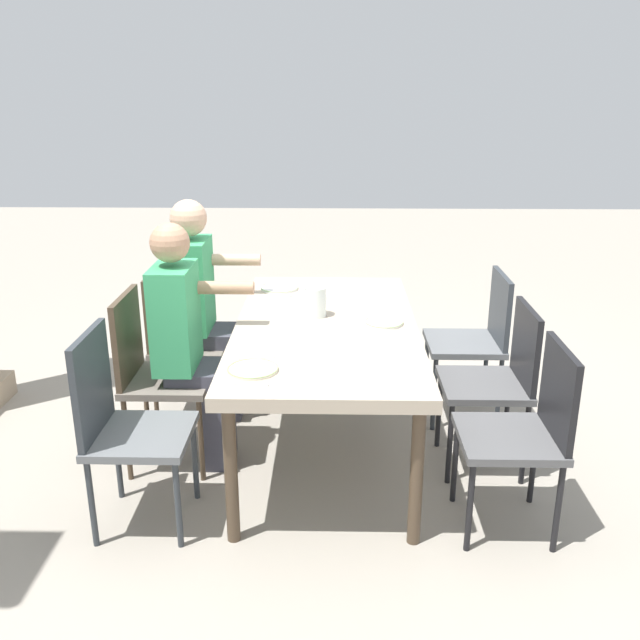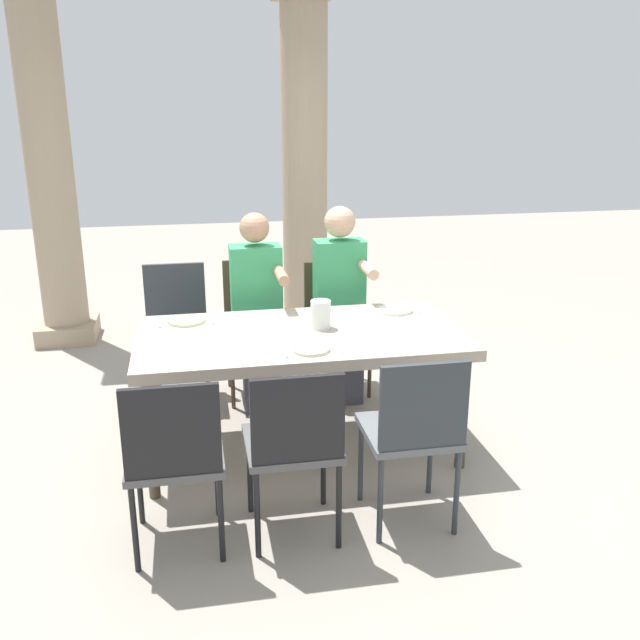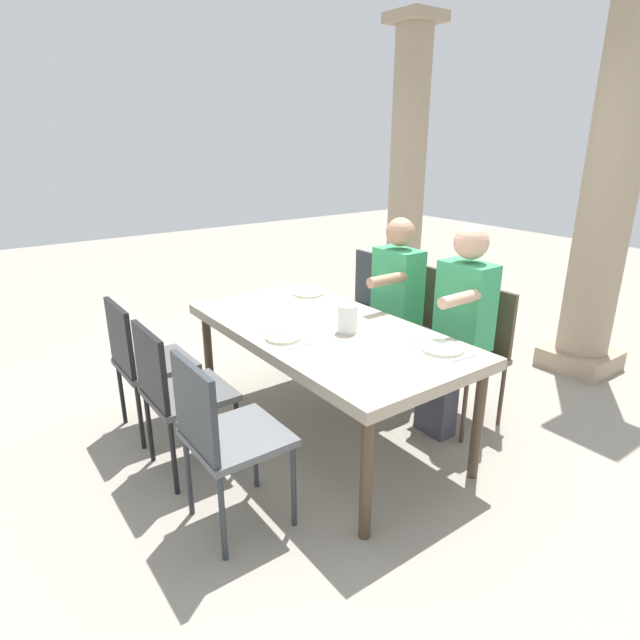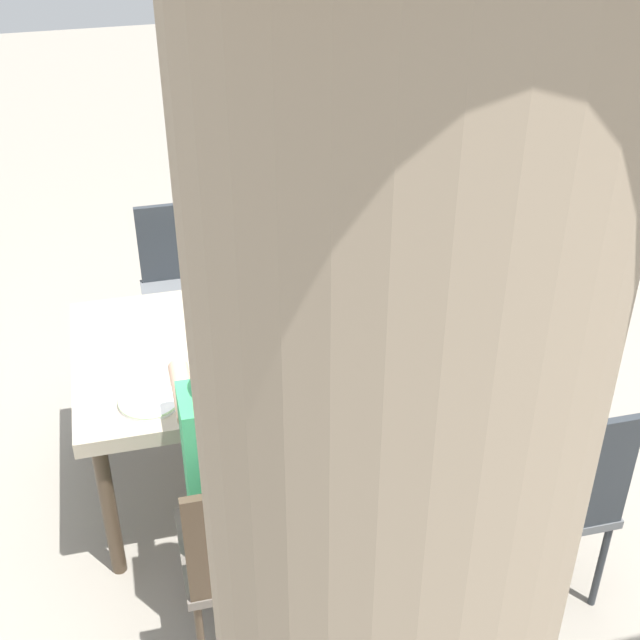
{
  "view_description": "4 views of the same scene",
  "coord_description": "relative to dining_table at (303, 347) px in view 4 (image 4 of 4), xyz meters",
  "views": [
    {
      "loc": [
        -3.45,
        -0.04,
        1.95
      ],
      "look_at": [
        -0.11,
        0.03,
        0.8
      ],
      "focal_mm": 38.27,
      "sensor_mm": 36.0,
      "label": 1
    },
    {
      "loc": [
        -0.6,
        -3.77,
        2.04
      ],
      "look_at": [
        0.1,
        -0.07,
        0.83
      ],
      "focal_mm": 39.17,
      "sensor_mm": 36.0,
      "label": 2
    },
    {
      "loc": [
        2.38,
        -1.79,
        1.83
      ],
      "look_at": [
        0.07,
        -0.1,
        0.83
      ],
      "focal_mm": 29.32,
      "sensor_mm": 36.0,
      "label": 3
    },
    {
      "loc": [
        0.66,
        2.99,
        2.8
      ],
      "look_at": [
        -0.09,
        -0.06,
        0.76
      ],
      "focal_mm": 49.85,
      "sensor_mm": 36.0,
      "label": 4
    }
  ],
  "objects": [
    {
      "name": "ground_plane",
      "position": [
        0.0,
        0.0,
        -0.68
      ],
      "size": [
        16.0,
        16.0,
        0.0
      ],
      "primitive_type": "plane",
      "color": "gray"
    },
    {
      "name": "dining_table",
      "position": [
        0.0,
        0.0,
        0.0
      ],
      "size": [
        1.88,
        0.97,
        0.74
      ],
      "color": "tan",
      "rests_on": "ground"
    },
    {
      "name": "chair_west_north",
      "position": [
        -0.72,
        0.91,
        -0.15
      ],
      "size": [
        0.44,
        0.44,
        0.94
      ],
      "color": "#5B5E61",
      "rests_on": "ground"
    },
    {
      "name": "chair_west_south",
      "position": [
        -0.72,
        -0.9,
        -0.16
      ],
      "size": [
        0.44,
        0.44,
        0.89
      ],
      "color": "#4F4F50",
      "rests_on": "ground"
    },
    {
      "name": "chair_mid_north",
      "position": [
        -0.18,
        0.91,
        -0.13
      ],
      "size": [
        0.44,
        0.44,
        0.95
      ],
      "color": "#6A6158",
      "rests_on": "ground"
    },
    {
      "name": "chair_mid_south",
      "position": [
        -0.18,
        -0.9,
        -0.15
      ],
      "size": [
        0.44,
        0.44,
        0.89
      ],
      "color": "#4F4F50",
      "rests_on": "ground"
    },
    {
      "name": "chair_east_north",
      "position": [
        0.4,
        0.91,
        -0.15
      ],
      "size": [
        0.44,
        0.44,
        0.91
      ],
      "color": "#6A6158",
      "rests_on": "ground"
    },
    {
      "name": "chair_east_south",
      "position": [
        0.4,
        -0.9,
        -0.14
      ],
      "size": [
        0.44,
        0.44,
        0.91
      ],
      "color": "#5B5E61",
      "rests_on": "ground"
    },
    {
      "name": "diner_woman_green",
      "position": [
        -0.17,
        0.71,
        0.02
      ],
      "size": [
        0.35,
        0.49,
        1.32
      ],
      "color": "#3F3F4C",
      "rests_on": "ground"
    },
    {
      "name": "diner_man_white",
      "position": [
        0.4,
        0.73,
        0.04
      ],
      "size": [
        0.34,
        0.5,
        1.34
      ],
      "color": "#3F3F4C",
      "rests_on": "ground"
    },
    {
      "name": "plate_0",
      "position": [
        -0.65,
        0.32,
        0.07
      ],
      "size": [
        0.23,
        0.23,
        0.02
      ],
      "color": "silver",
      "rests_on": "dining_table"
    },
    {
      "name": "fork_0",
      "position": [
        -0.8,
        0.32,
        0.06
      ],
      "size": [
        0.03,
        0.17,
        0.01
      ],
      "primitive_type": "cube",
      "rotation": [
        0.0,
        0.0,
        -0.1
      ],
      "color": "silver",
      "rests_on": "dining_table"
    },
    {
      "name": "spoon_0",
      "position": [
        -0.5,
        0.32,
        0.06
      ],
      "size": [
        0.03,
        0.17,
        0.01
      ],
      "primitive_type": "cube",
      "rotation": [
        0.0,
        0.0,
        0.11
      ],
      "color": "silver",
      "rests_on": "dining_table"
    },
    {
      "name": "plate_1",
      "position": [
        0.01,
        -0.31,
        0.07
      ],
      "size": [
        0.21,
        0.21,
        0.02
      ],
      "color": "white",
      "rests_on": "dining_table"
    },
    {
      "name": "fork_1",
      "position": [
        -0.14,
        -0.31,
        0.06
      ],
      "size": [
        0.03,
        0.17,
        0.01
      ],
      "primitive_type": "cube",
      "rotation": [
        0.0,
        0.0,
        0.11
      ],
      "color": "silver",
      "rests_on": "dining_table"
    },
    {
      "name": "spoon_1",
      "position": [
        0.16,
        -0.31,
        0.06
      ],
      "size": [
        0.02,
        0.17,
        0.01
      ],
      "primitive_type": "cube",
      "rotation": [
        0.0,
        0.0,
        0.02
      ],
      "color": "silver",
      "rests_on": "dining_table"
    },
    {
      "name": "plate_2",
      "position": [
        0.65,
        0.3,
        0.07
      ],
      "size": [
        0.24,
        0.24,
        0.02
      ],
      "color": "white",
      "rests_on": "dining_table"
    },
    {
      "name": "fork_2",
      "position": [
        0.5,
        0.3,
        0.06
      ],
      "size": [
        0.03,
        0.17,
        0.01
      ],
      "primitive_type": "cube",
      "rotation": [
        0.0,
        0.0,
        -0.08
      ],
      "color": "silver",
      "rests_on": "dining_table"
    },
    {
      "name": "spoon_2",
      "position": [
        0.8,
        0.3,
        0.06
      ],
      "size": [
        0.04,
        0.17,
        0.01
      ],
      "primitive_type": "cube",
      "rotation": [
        0.0,
        0.0,
        -0.12
      ],
      "color": "silver",
      "rests_on": "dining_table"
    },
    {
      "name": "water_pitcher",
      "position": [
        0.13,
        0.06,
        0.13
      ],
      "size": [
        0.12,
        0.12,
        0.17
      ],
      "color": "white",
      "rests_on": "dining_table"
    }
  ]
}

